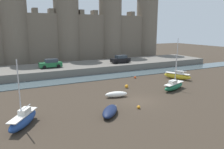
% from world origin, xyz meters
% --- Properties ---
extents(ground_plane, '(160.00, 160.00, 0.00)m').
position_xyz_m(ground_plane, '(0.00, 0.00, 0.00)').
color(ground_plane, '#382D23').
extents(water_channel, '(80.00, 4.50, 0.10)m').
position_xyz_m(water_channel, '(0.00, 14.01, 0.05)').
color(water_channel, '#47565B').
rests_on(water_channel, ground).
extents(quay_road, '(58.57, 10.00, 1.39)m').
position_xyz_m(quay_road, '(0.00, 21.26, 0.70)').
color(quay_road, '#666059').
rests_on(quay_road, ground).
extents(castle, '(53.14, 6.58, 21.12)m').
position_xyz_m(castle, '(-0.00, 31.80, 8.13)').
color(castle, '#706354').
rests_on(castle, ground).
extents(rowboat_foreground_right, '(3.21, 3.59, 0.77)m').
position_xyz_m(rowboat_foreground_right, '(-5.15, -2.30, 0.40)').
color(rowboat_foreground_right, '#141E3D').
rests_on(rowboat_foreground_right, ground).
extents(rowboat_foreground_centre, '(2.98, 1.44, 0.76)m').
position_xyz_m(rowboat_foreground_centre, '(-1.89, 2.53, 0.40)').
color(rowboat_foreground_centre, silver).
rests_on(rowboat_foreground_centre, ground).
extents(sailboat_foreground_left, '(4.80, 2.60, 5.13)m').
position_xyz_m(sailboat_foreground_left, '(6.99, 1.86, 0.60)').
color(sailboat_foreground_left, '#1E6B47').
rests_on(sailboat_foreground_left, ground).
extents(sailboat_near_channel_left, '(3.09, 4.67, 6.97)m').
position_xyz_m(sailboat_near_channel_left, '(12.26, 6.83, 0.62)').
color(sailboat_near_channel_left, yellow).
rests_on(sailboat_near_channel_left, ground).
extents(sailboat_midflat_right, '(3.26, 4.21, 6.09)m').
position_xyz_m(sailboat_midflat_right, '(-13.20, -1.25, 0.67)').
color(sailboat_midflat_right, '#234793').
rests_on(sailboat_midflat_right, ground).
extents(mooring_buoy_mid_mud, '(0.51, 0.51, 0.51)m').
position_xyz_m(mooring_buoy_mid_mud, '(1.52, 5.77, 0.25)').
color(mooring_buoy_mid_mud, orange).
rests_on(mooring_buoy_mid_mud, ground).
extents(mooring_buoy_near_channel, '(0.38, 0.38, 0.38)m').
position_xyz_m(mooring_buoy_near_channel, '(6.00, 10.48, 0.19)').
color(mooring_buoy_near_channel, '#E04C1E').
rests_on(mooring_buoy_near_channel, ground).
extents(mooring_buoy_off_centre, '(0.37, 0.37, 0.37)m').
position_xyz_m(mooring_buoy_off_centre, '(-1.59, -2.16, 0.18)').
color(mooring_buoy_off_centre, orange).
rests_on(mooring_buoy_off_centre, ground).
extents(car_quay_centre_west, '(4.13, 1.94, 1.62)m').
position_xyz_m(car_quay_centre_west, '(7.94, 19.31, 2.17)').
color(car_quay_centre_west, black).
rests_on(car_quay_centre_west, quay_road).
extents(car_quay_centre_east, '(4.13, 1.94, 1.62)m').
position_xyz_m(car_quay_centre_east, '(-6.53, 20.04, 2.17)').
color(car_quay_centre_east, '#1E6638').
rests_on(car_quay_centre_east, quay_road).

